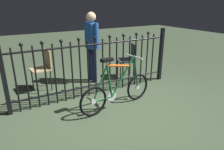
% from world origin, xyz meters
% --- Properties ---
extents(ground_plane, '(20.00, 20.00, 0.00)m').
position_xyz_m(ground_plane, '(0.00, 0.00, 0.00)').
color(ground_plane, '#3C4B34').
extents(iron_fence, '(3.30, 0.07, 1.20)m').
position_xyz_m(iron_fence, '(-0.07, 0.74, 0.61)').
color(iron_fence, black).
rests_on(iron_fence, ground).
extents(bicycle, '(1.46, 0.40, 0.92)m').
position_xyz_m(bicycle, '(0.03, 0.07, 0.33)').
color(bicycle, black).
rests_on(bicycle, ground).
extents(chair_tan, '(0.41, 0.40, 0.83)m').
position_xyz_m(chair_tan, '(-0.86, 1.50, 0.51)').
color(chair_tan, black).
rests_on(chair_tan, ground).
extents(chair_charcoal, '(0.51, 0.51, 0.82)m').
position_xyz_m(chair_charcoal, '(1.05, 1.22, 0.50)').
color(chair_charcoal, black).
rests_on(chair_charcoal, ground).
extents(person_visitor, '(0.21, 0.47, 1.55)m').
position_xyz_m(person_visitor, '(0.19, 1.41, 0.92)').
color(person_visitor, '#191E3F').
rests_on(person_visitor, ground).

